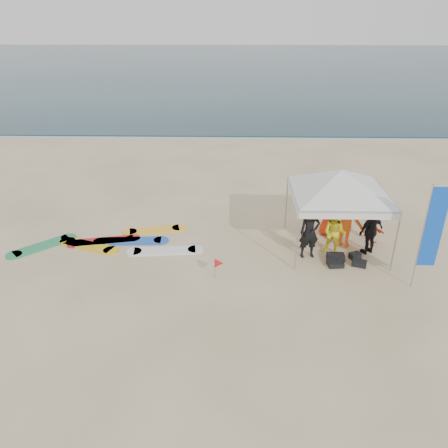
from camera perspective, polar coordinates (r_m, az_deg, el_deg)
ground at (r=12.71m, az=-1.65°, el=-10.06°), size 120.00×120.00×0.00m
ocean at (r=70.63m, az=0.88°, el=20.07°), size 160.00×84.00×0.08m
shoreline_foam at (r=29.42m, az=0.12°, el=11.37°), size 160.00×1.20×0.01m
person_black_a at (r=14.67m, az=11.11°, el=-1.00°), size 0.74×0.55×1.86m
person_yellow at (r=15.06m, az=14.23°, el=-1.18°), size 0.96×0.89×1.59m
person_orange_a at (r=15.65m, az=15.73°, el=0.47°), size 1.46×1.20×1.96m
person_black_b at (r=15.47m, az=18.64°, el=-0.84°), size 1.06×0.83×1.68m
person_orange_b at (r=16.36m, az=13.53°, el=1.33°), size 0.86×0.59×1.67m
person_seated at (r=16.47m, az=18.95°, el=-0.65°), size 0.55×0.92×0.95m
canopy_tent at (r=14.76m, az=15.19°, el=6.83°), size 4.33×4.33×3.27m
feather_flag at (r=13.65m, az=25.56°, el=-0.59°), size 0.56×0.04×3.31m
marker_pennant at (r=13.49m, az=-0.67°, el=-5.16°), size 0.28×0.28×0.64m
gear_pile at (r=14.97m, az=15.33°, el=-4.54°), size 1.32×0.91×0.22m
surfboard_spread at (r=16.09m, az=-13.99°, el=-2.36°), size 6.34×2.63×0.07m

